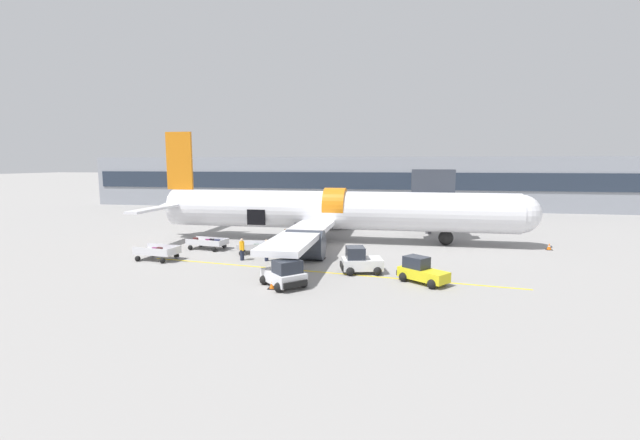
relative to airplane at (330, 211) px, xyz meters
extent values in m
plane|color=gray|center=(0.33, -2.63, -2.76)|extent=(500.00, 500.00, 0.00)
cube|color=yellow|center=(1.04, -11.19, -2.76)|extent=(25.57, 3.62, 0.01)
cube|color=gray|center=(0.33, 33.25, 1.27)|extent=(90.53, 11.82, 8.06)
cube|color=#232D3D|center=(0.33, 27.28, 1.67)|extent=(88.72, 0.16, 2.58)
cylinder|color=#4C4C51|center=(9.18, 6.09, -1.09)|extent=(0.60, 0.60, 3.34)
cube|color=silver|center=(9.18, 6.09, 2.05)|extent=(2.94, 8.73, 2.94)
cube|color=#333842|center=(9.18, 2.33, 2.05)|extent=(3.83, 1.60, 3.53)
cylinder|color=silver|center=(0.47, 0.00, 0.13)|extent=(31.67, 3.45, 3.45)
sphere|color=silver|center=(16.31, 0.00, 0.13)|extent=(3.28, 3.28, 3.28)
cone|color=silver|center=(-15.36, 0.00, 0.13)|extent=(3.97, 3.17, 3.17)
cylinder|color=orange|center=(0.47, -0.03, 0.44)|extent=(1.90, 3.45, 3.45)
cube|color=orange|center=(-14.71, 0.00, 4.59)|extent=(2.59, 0.28, 5.49)
cube|color=silver|center=(-14.64, -4.09, 0.47)|extent=(1.20, 8.19, 0.20)
cube|color=silver|center=(-14.64, 4.10, 0.47)|extent=(1.20, 8.19, 0.20)
cube|color=silver|center=(-0.79, -7.83, -0.82)|extent=(2.86, 14.62, 0.40)
cube|color=silver|center=(-0.79, 7.83, -0.82)|extent=(2.86, 14.62, 0.40)
cylinder|color=#333842|center=(-0.59, -7.86, -1.62)|extent=(2.81, 2.22, 2.22)
cylinder|color=#333842|center=(-0.59, 7.87, -1.62)|extent=(2.81, 2.22, 2.22)
cube|color=black|center=(-6.49, -1.70, -0.48)|extent=(1.70, 0.12, 1.40)
cylinder|color=#56565B|center=(10.29, 0.00, -1.43)|extent=(0.22, 0.22, 1.38)
sphere|color=black|center=(10.29, 0.00, -2.11)|extent=(1.30, 1.30, 1.30)
cylinder|color=#56565B|center=(-2.69, -2.42, -1.43)|extent=(0.22, 0.22, 1.38)
sphere|color=black|center=(-2.69, -2.42, -2.11)|extent=(1.30, 1.30, 1.30)
cylinder|color=#56565B|center=(-2.69, 2.43, -1.43)|extent=(0.22, 0.22, 1.38)
sphere|color=black|center=(-2.69, 2.43, -2.11)|extent=(1.30, 1.30, 1.30)
cube|color=yellow|center=(7.73, -12.65, -2.22)|extent=(3.12, 2.84, 0.61)
cube|color=#232833|center=(7.32, -12.32, -1.56)|extent=(1.71, 1.67, 0.70)
cube|color=black|center=(6.52, -11.68, -2.34)|extent=(0.79, 0.94, 0.31)
sphere|color=black|center=(7.30, -11.56, -2.48)|extent=(0.56, 0.56, 0.56)
sphere|color=black|center=(6.57, -12.47, -2.48)|extent=(0.56, 0.56, 0.56)
sphere|color=black|center=(8.90, -12.83, -2.48)|extent=(0.56, 0.56, 0.56)
sphere|color=black|center=(8.16, -13.75, -2.48)|extent=(0.56, 0.56, 0.56)
cube|color=white|center=(3.90, -10.79, -2.17)|extent=(2.89, 2.18, 0.71)
cube|color=#232833|center=(3.46, -10.90, -1.43)|extent=(1.45, 1.62, 0.77)
cube|color=black|center=(2.60, -11.10, -2.31)|extent=(0.46, 1.46, 0.35)
sphere|color=black|center=(2.87, -10.24, -2.48)|extent=(0.56, 0.56, 0.56)
sphere|color=black|center=(3.23, -11.75, -2.48)|extent=(0.56, 0.56, 0.56)
sphere|color=black|center=(4.58, -9.84, -2.48)|extent=(0.56, 0.56, 0.56)
sphere|color=black|center=(4.94, -11.34, -2.48)|extent=(0.56, 0.56, 0.56)
cube|color=silver|center=(-0.35, -14.76, -2.19)|extent=(3.10, 3.13, 0.67)
cube|color=#232833|center=(-0.02, -15.10, -1.49)|extent=(1.88, 1.88, 0.74)
cube|color=black|center=(0.63, -15.77, -2.32)|extent=(1.18, 1.15, 0.33)
sphere|color=black|center=(-0.29, -15.98, -2.48)|extent=(0.56, 0.56, 0.56)
sphere|color=black|center=(0.87, -14.86, -2.48)|extent=(0.56, 0.56, 0.56)
sphere|color=black|center=(-1.57, -14.66, -2.48)|extent=(0.56, 0.56, 0.56)
sphere|color=black|center=(-0.41, -13.54, -2.48)|extent=(0.56, 0.56, 0.56)
cube|color=silver|center=(-5.07, -6.30, -2.29)|extent=(3.10, 2.39, 0.05)
cube|color=silver|center=(-3.78, -5.96, -2.08)|extent=(0.51, 1.70, 0.38)
cube|color=silver|center=(-4.86, -7.11, -2.08)|extent=(2.61, 0.75, 0.38)
cube|color=silver|center=(-5.29, -5.49, -2.08)|extent=(2.61, 0.75, 0.38)
cube|color=#333338|center=(-3.31, -5.83, -2.49)|extent=(0.89, 0.31, 0.06)
sphere|color=black|center=(-3.92, -6.89, -2.56)|extent=(0.40, 0.40, 0.40)
sphere|color=black|center=(-4.37, -5.21, -2.56)|extent=(0.40, 0.40, 0.40)
sphere|color=black|center=(-5.78, -7.39, -2.56)|extent=(0.40, 0.40, 0.40)
sphere|color=black|center=(-6.22, -5.71, -2.56)|extent=(0.40, 0.40, 0.40)
cube|color=#2D2D33|center=(-4.04, -6.41, -2.05)|extent=(0.47, 0.20, 0.44)
cube|color=#14472D|center=(-4.84, -6.55, -2.11)|extent=(0.43, 0.26, 0.30)
cube|color=silver|center=(-9.50, -5.48, -2.31)|extent=(3.46, 2.00, 0.05)
cube|color=silver|center=(-7.92, -5.71, -2.07)|extent=(0.28, 1.53, 0.42)
cube|color=silver|center=(-9.61, -6.21, -2.07)|extent=(3.18, 0.53, 0.42)
cube|color=silver|center=(-9.40, -4.75, -2.07)|extent=(3.18, 0.53, 0.42)
cube|color=#333338|center=(-7.44, -5.78, -2.50)|extent=(0.90, 0.21, 0.06)
sphere|color=black|center=(-8.48, -6.41, -2.56)|extent=(0.40, 0.40, 0.40)
sphere|color=black|center=(-8.26, -4.89, -2.56)|extent=(0.40, 0.40, 0.40)
sphere|color=black|center=(-10.75, -6.07, -2.56)|extent=(0.40, 0.40, 0.40)
sphere|color=black|center=(-10.52, -4.55, -2.56)|extent=(0.40, 0.40, 0.40)
cube|color=black|center=(-9.18, -5.30, -2.09)|extent=(0.40, 0.24, 0.37)
cube|color=#4C1E1E|center=(-10.53, -5.49, -2.05)|extent=(0.46, 0.37, 0.46)
cube|color=#1E2347|center=(-8.68, -5.34, -2.11)|extent=(0.44, 0.30, 0.33)
cube|color=#721951|center=(-9.48, -5.38, -2.11)|extent=(0.44, 0.30, 0.34)
cube|color=silver|center=(-11.40, -9.90, -2.26)|extent=(3.25, 2.01, 0.05)
cube|color=silver|center=(-9.91, -10.08, -1.98)|extent=(0.26, 1.65, 0.50)
cube|color=silver|center=(-11.50, -10.70, -1.98)|extent=(3.00, 0.42, 0.50)
cube|color=silver|center=(-11.31, -9.11, -1.98)|extent=(3.00, 0.42, 0.50)
cube|color=#333338|center=(-9.43, -10.14, -2.47)|extent=(0.90, 0.19, 0.06)
sphere|color=black|center=(-10.44, -10.85, -2.56)|extent=(0.40, 0.40, 0.40)
sphere|color=black|center=(-10.24, -9.21, -2.56)|extent=(0.40, 0.40, 0.40)
sphere|color=black|center=(-12.57, -10.60, -2.56)|extent=(0.40, 0.40, 0.40)
sphere|color=black|center=(-12.37, -8.95, -2.56)|extent=(0.40, 0.40, 0.40)
cube|color=#2D2D33|center=(-10.42, -9.97, -2.09)|extent=(0.45, 0.26, 0.29)
cube|color=#721951|center=(-11.57, -9.93, -2.03)|extent=(0.41, 0.22, 0.40)
cube|color=#4C1E1E|center=(-11.16, -9.94, -2.01)|extent=(0.48, 0.33, 0.44)
cylinder|color=black|center=(-3.11, -4.08, -2.35)|extent=(0.32, 0.32, 0.82)
cylinder|color=#CCE523|center=(-3.11, -4.08, -1.62)|extent=(0.41, 0.41, 0.64)
sphere|color=brown|center=(-3.11, -4.08, -1.19)|extent=(0.23, 0.23, 0.23)
cylinder|color=#CCE523|center=(-2.88, -4.10, -1.69)|extent=(0.13, 0.13, 0.59)
cylinder|color=#CCE523|center=(-3.34, -4.07, -1.69)|extent=(0.13, 0.13, 0.59)
cylinder|color=#1E2338|center=(-3.30, -8.75, -2.38)|extent=(0.28, 0.28, 0.77)
cylinder|color=#CCE523|center=(-3.30, -8.75, -1.68)|extent=(0.37, 0.37, 0.61)
sphere|color=beige|center=(-3.30, -8.75, -1.27)|extent=(0.21, 0.21, 0.21)
cylinder|color=#CCE523|center=(-3.30, -8.53, -1.75)|extent=(0.12, 0.12, 0.56)
cylinder|color=#CCE523|center=(-3.30, -8.96, -1.75)|extent=(0.12, 0.12, 0.56)
cylinder|color=#1E2338|center=(-5.15, -8.87, -2.36)|extent=(0.41, 0.41, 0.80)
cylinder|color=orange|center=(-5.15, -8.87, -1.65)|extent=(0.53, 0.53, 0.63)
sphere|color=beige|center=(-5.15, -8.87, -1.23)|extent=(0.22, 0.22, 0.22)
cylinder|color=orange|center=(-5.00, -9.03, -1.72)|extent=(0.17, 0.17, 0.58)
cylinder|color=orange|center=(-5.30, -8.71, -1.72)|extent=(0.17, 0.17, 0.58)
cube|color=black|center=(18.53, -0.55, -2.75)|extent=(0.50, 0.50, 0.03)
cone|color=orange|center=(18.53, -0.55, -2.48)|extent=(0.37, 0.37, 0.56)
cylinder|color=white|center=(18.53, -0.55, -2.45)|extent=(0.21, 0.21, 0.07)
cube|color=black|center=(-0.83, -15.40, -2.75)|extent=(0.52, 0.52, 0.03)
cone|color=orange|center=(-0.83, -15.40, -2.46)|extent=(0.39, 0.39, 0.61)
cylinder|color=white|center=(-0.83, -15.40, -2.43)|extent=(0.22, 0.22, 0.07)
cube|color=black|center=(0.56, -7.20, -2.75)|extent=(0.54, 0.54, 0.03)
cone|color=orange|center=(0.56, -7.20, -2.38)|extent=(0.40, 0.40, 0.77)
cylinder|color=white|center=(0.56, -7.20, -2.34)|extent=(0.23, 0.23, 0.09)
camera|label=1|loc=(6.23, -38.28, 4.40)|focal=24.00mm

